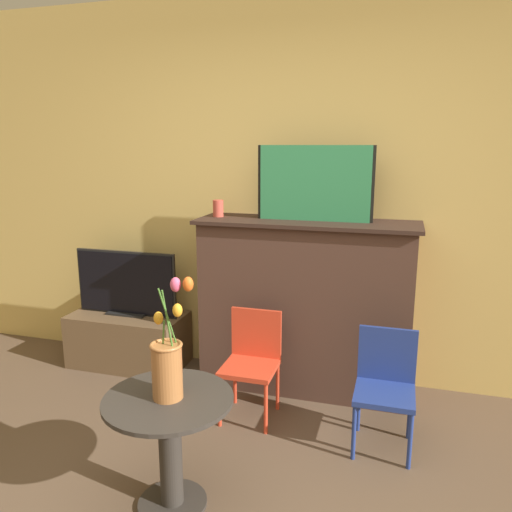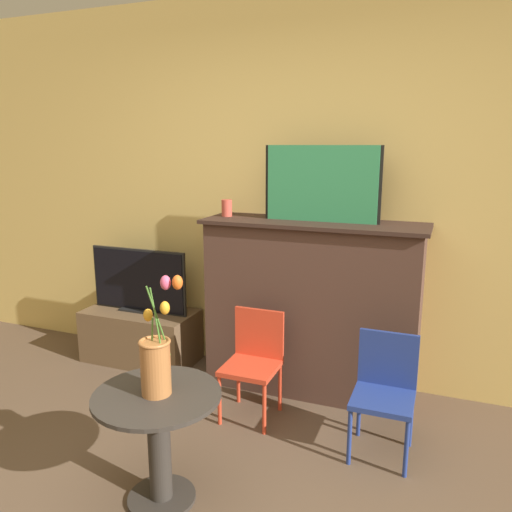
{
  "view_description": "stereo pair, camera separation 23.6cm",
  "coord_description": "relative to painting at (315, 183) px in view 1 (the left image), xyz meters",
  "views": [
    {
      "loc": [
        0.72,
        -1.35,
        1.69
      ],
      "look_at": [
        -0.07,
        1.31,
        1.06
      ],
      "focal_mm": 35.0,
      "sensor_mm": 36.0,
      "label": 1
    },
    {
      "loc": [
        0.94,
        -1.28,
        1.69
      ],
      "look_at": [
        -0.07,
        1.31,
        1.06
      ],
      "focal_mm": 35.0,
      "sensor_mm": 36.0,
      "label": 2
    }
  ],
  "objects": [
    {
      "name": "tv_monitor",
      "position": [
        -1.42,
        -0.03,
        -0.79
      ],
      "size": [
        0.82,
        0.12,
        0.5
      ],
      "color": "black",
      "rests_on": "tv_stand"
    },
    {
      "name": "mantel_candle",
      "position": [
        -0.67,
        -0.01,
        -0.19
      ],
      "size": [
        0.07,
        0.07,
        0.12
      ],
      "color": "#CC4C3D",
      "rests_on": "fireplace_mantel"
    },
    {
      "name": "tv_stand",
      "position": [
        -1.42,
        -0.03,
        -1.23
      ],
      "size": [
        0.87,
        0.44,
        0.41
      ],
      "color": "brown",
      "rests_on": "ground"
    },
    {
      "name": "chair_blue",
      "position": [
        0.53,
        -0.57,
        -1.05
      ],
      "size": [
        0.33,
        0.33,
        0.67
      ],
      "color": "navy",
      "rests_on": "ground"
    },
    {
      "name": "fireplace_mantel",
      "position": [
        -0.04,
        -0.01,
        -0.83
      ],
      "size": [
        1.48,
        0.47,
        1.19
      ],
      "color": "#4C3328",
      "rests_on": "ground"
    },
    {
      "name": "vase_tulips",
      "position": [
        -0.41,
        -1.37,
        -0.71
      ],
      "size": [
        0.17,
        0.2,
        0.55
      ],
      "color": "#AD6B38",
      "rests_on": "side_table"
    },
    {
      "name": "wall_back",
      "position": [
        -0.16,
        0.24,
        -0.09
      ],
      "size": [
        8.0,
        0.06,
        2.7
      ],
      "color": "#E0BC66",
      "rests_on": "ground"
    },
    {
      "name": "side_table",
      "position": [
        -0.41,
        -1.38,
        -1.07
      ],
      "size": [
        0.6,
        0.6,
        0.56
      ],
      "color": "#332D28",
      "rests_on": "ground"
    },
    {
      "name": "painting",
      "position": [
        0.0,
        0.0,
        0.0
      ],
      "size": [
        0.77,
        0.03,
        0.49
      ],
      "color": "black",
      "rests_on": "fireplace_mantel"
    },
    {
      "name": "chair_red",
      "position": [
        -0.29,
        -0.46,
        -1.05
      ],
      "size": [
        0.33,
        0.33,
        0.67
      ],
      "color": "red",
      "rests_on": "ground"
    }
  ]
}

